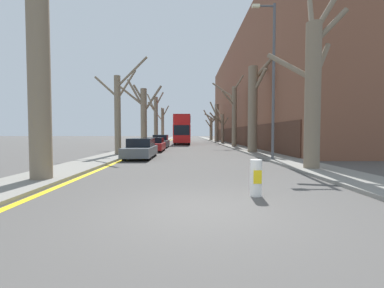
{
  "coord_description": "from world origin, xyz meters",
  "views": [
    {
      "loc": [
        -0.28,
        -5.47,
        1.67
      ],
      "look_at": [
        0.35,
        29.52,
        0.2
      ],
      "focal_mm": 24.0,
      "sensor_mm": 36.0,
      "label": 1
    }
  ],
  "objects": [
    {
      "name": "ground_plane",
      "position": [
        0.0,
        0.0,
        0.0
      ],
      "size": [
        300.0,
        300.0,
        0.0
      ],
      "primitive_type": "plane",
      "color": "#4C4947"
    },
    {
      "name": "sidewalk_left",
      "position": [
        -5.61,
        50.0,
        0.06
      ],
      "size": [
        2.23,
        120.0,
        0.12
      ],
      "primitive_type": "cube",
      "color": "gray",
      "rests_on": "ground"
    },
    {
      "name": "sidewalk_right",
      "position": [
        5.61,
        50.0,
        0.06
      ],
      "size": [
        2.23,
        120.0,
        0.12
      ],
      "primitive_type": "cube",
      "color": "gray",
      "rests_on": "ground"
    },
    {
      "name": "building_facade_right",
      "position": [
        11.72,
        34.51,
        7.89
      ],
      "size": [
        10.08,
        49.75,
        15.81
      ],
      "color": "brown",
      "rests_on": "ground"
    },
    {
      "name": "kerb_line_stripe",
      "position": [
        -4.32,
        50.0,
        0.0
      ],
      "size": [
        0.24,
        120.0,
        0.01
      ],
      "primitive_type": "cube",
      "color": "yellow",
      "rests_on": "ground"
    },
    {
      "name": "street_tree_left_0",
      "position": [
        -5.38,
        3.38,
        4.3
      ],
      "size": [
        3.3,
        3.51,
        9.62
      ],
      "color": "#7A6B56",
      "rests_on": "ground"
    },
    {
      "name": "street_tree_left_1",
      "position": [
        -5.34,
        13.55,
        3.35
      ],
      "size": [
        3.96,
        3.12,
        7.13
      ],
      "color": "#7A6B56",
      "rests_on": "ground"
    },
    {
      "name": "street_tree_left_2",
      "position": [
        -5.29,
        23.67,
        3.82
      ],
      "size": [
        4.74,
        0.82,
        7.75
      ],
      "color": "#7A6B56",
      "rests_on": "ground"
    },
    {
      "name": "street_tree_left_3",
      "position": [
        -5.27,
        34.99,
        4.0
      ],
      "size": [
        2.86,
        2.35,
        8.21
      ],
      "color": "#7A6B56",
      "rests_on": "ground"
    },
    {
      "name": "street_tree_left_4",
      "position": [
        -5.25,
        45.58,
        3.61
      ],
      "size": [
        3.58,
        1.87,
        7.17
      ],
      "color": "#7A6B56",
      "rests_on": "ground"
    },
    {
      "name": "street_tree_right_0",
      "position": [
        5.3,
        5.92,
        3.77
      ],
      "size": [
        2.94,
        2.21,
        8.36
      ],
      "color": "#7A6B56",
      "rests_on": "ground"
    },
    {
      "name": "street_tree_right_1",
      "position": [
        5.26,
        15.83,
        4.0
      ],
      "size": [
        2.83,
        3.39,
        8.29
      ],
      "color": "#7A6B56",
      "rests_on": "ground"
    },
    {
      "name": "street_tree_right_2",
      "position": [
        5.22,
        25.0,
        4.05
      ],
      "size": [
        3.41,
        2.82,
        8.26
      ],
      "color": "#7A6B56",
      "rests_on": "ground"
    },
    {
      "name": "street_tree_right_3",
      "position": [
        5.23,
        35.3,
        2.75
      ],
      "size": [
        2.55,
        3.83,
        6.4
      ],
      "color": "#7A6B56",
      "rests_on": "ground"
    },
    {
      "name": "street_tree_right_4",
      "position": [
        5.26,
        43.99,
        3.83
      ],
      "size": [
        2.79,
        2.37,
        7.83
      ],
      "color": "#7A6B56",
      "rests_on": "ground"
    },
    {
      "name": "street_tree_right_5",
      "position": [
        5.13,
        53.67,
        2.92
      ],
      "size": [
        3.58,
        1.81,
        6.99
      ],
      "color": "#7A6B56",
      "rests_on": "ground"
    },
    {
      "name": "double_decker_bus",
      "position": [
        -1.06,
        34.95,
        2.45
      ],
      "size": [
        2.44,
        10.88,
        4.32
      ],
      "color": "red",
      "rests_on": "ground"
    },
    {
      "name": "parked_car_0",
      "position": [
        -3.4,
        11.7,
        0.63
      ],
      "size": [
        1.74,
        4.52,
        1.33
      ],
      "color": "#4C5156",
      "rests_on": "ground"
    },
    {
      "name": "parked_car_1",
      "position": [
        -3.4,
        18.18,
        0.62
      ],
      "size": [
        1.9,
        4.16,
        1.28
      ],
      "color": "maroon",
      "rests_on": "ground"
    },
    {
      "name": "parked_car_2",
      "position": [
        -3.4,
        24.28,
        0.7
      ],
      "size": [
        1.79,
        4.57,
        1.49
      ],
      "color": "#4C5156",
      "rests_on": "ground"
    },
    {
      "name": "lamp_post",
      "position": [
        4.74,
        9.77,
        5.1
      ],
      "size": [
        1.4,
        0.2,
        9.26
      ],
      "color": "#4C4F54",
      "rests_on": "ground"
    },
    {
      "name": "traffic_bollard",
      "position": [
        1.54,
        1.25,
        0.49
      ],
      "size": [
        0.31,
        0.32,
        0.97
      ],
      "color": "white",
      "rests_on": "ground"
    }
  ]
}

